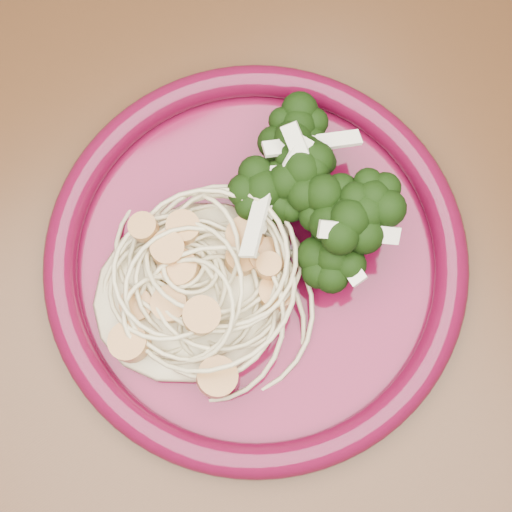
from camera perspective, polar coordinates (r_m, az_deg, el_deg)
The scene contains 6 objects.
dining_table at distance 0.61m, azimuth -6.39°, elevation -9.25°, with size 1.20×0.80×0.75m.
dinner_plate at distance 0.51m, azimuth 0.00°, elevation -0.25°, with size 0.31×0.31×0.03m.
spaghetti_pile at distance 0.49m, azimuth -5.11°, elevation -2.47°, with size 0.14×0.13×0.03m, color #C5BA8D.
scallop_cluster at distance 0.46m, azimuth -5.53°, elevation -1.49°, with size 0.13×0.13×0.04m, color tan, non-canonical shape.
broccoli_pile at distance 0.50m, azimuth 6.21°, elevation 3.46°, with size 0.09×0.15×0.05m, color black.
onion_garnish at distance 0.47m, azimuth 6.62°, elevation 4.66°, with size 0.06×0.10×0.06m, color beige, non-canonical shape.
Camera 1 is at (0.03, -0.08, 1.25)m, focal length 50.00 mm.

